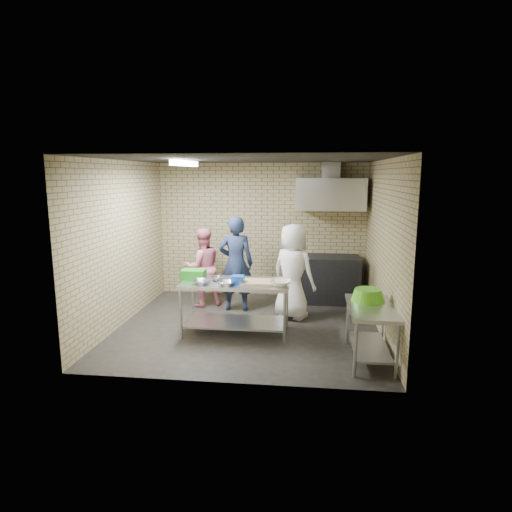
# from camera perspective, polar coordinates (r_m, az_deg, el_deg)

# --- Properties ---
(floor) EXTENTS (4.20, 4.20, 0.00)m
(floor) POSITION_cam_1_polar(r_m,az_deg,el_deg) (7.36, -0.97, -9.11)
(floor) COLOR black
(floor) RESTS_ON ground
(ceiling) EXTENTS (4.20, 4.20, 0.00)m
(ceiling) POSITION_cam_1_polar(r_m,az_deg,el_deg) (6.93, -1.04, 12.41)
(ceiling) COLOR black
(ceiling) RESTS_ON ground
(back_wall) EXTENTS (4.20, 0.06, 2.70)m
(back_wall) POSITION_cam_1_polar(r_m,az_deg,el_deg) (8.98, 0.72, 3.35)
(back_wall) COLOR tan
(back_wall) RESTS_ON ground
(front_wall) EXTENTS (4.20, 0.06, 2.70)m
(front_wall) POSITION_cam_1_polar(r_m,az_deg,el_deg) (5.08, -4.06, -2.27)
(front_wall) COLOR tan
(front_wall) RESTS_ON ground
(left_wall) EXTENTS (0.06, 4.00, 2.70)m
(left_wall) POSITION_cam_1_polar(r_m,az_deg,el_deg) (7.59, -16.92, 1.57)
(left_wall) COLOR tan
(left_wall) RESTS_ON ground
(right_wall) EXTENTS (0.06, 4.00, 2.70)m
(right_wall) POSITION_cam_1_polar(r_m,az_deg,el_deg) (7.05, 16.16, 0.95)
(right_wall) COLOR tan
(right_wall) RESTS_ON ground
(prep_table) EXTENTS (1.66, 0.83, 0.83)m
(prep_table) POSITION_cam_1_polar(r_m,az_deg,el_deg) (6.96, -2.61, -6.67)
(prep_table) COLOR #BABCC2
(prep_table) RESTS_ON floor
(side_counter) EXTENTS (0.60, 1.20, 0.75)m
(side_counter) POSITION_cam_1_polar(r_m,az_deg,el_deg) (6.19, 14.56, -9.62)
(side_counter) COLOR silver
(side_counter) RESTS_ON floor
(stove) EXTENTS (1.20, 0.70, 0.90)m
(stove) POSITION_cam_1_polar(r_m,az_deg,el_deg) (8.76, 9.29, -2.96)
(stove) COLOR black
(stove) RESTS_ON floor
(range_hood) EXTENTS (1.30, 0.60, 0.60)m
(range_hood) POSITION_cam_1_polar(r_m,az_deg,el_deg) (8.58, 9.61, 7.90)
(range_hood) COLOR silver
(range_hood) RESTS_ON back_wall
(hood_duct) EXTENTS (0.35, 0.30, 0.30)m
(hood_duct) POSITION_cam_1_polar(r_m,az_deg,el_deg) (8.72, 9.65, 10.90)
(hood_duct) COLOR #A5A8AD
(hood_duct) RESTS_ON back_wall
(wall_shelf) EXTENTS (0.80, 0.20, 0.04)m
(wall_shelf) POSITION_cam_1_polar(r_m,az_deg,el_deg) (8.80, 11.48, 6.73)
(wall_shelf) COLOR #3F2B19
(wall_shelf) RESTS_ON back_wall
(fluorescent_fixture) EXTENTS (0.10, 1.25, 0.08)m
(fluorescent_fixture) POSITION_cam_1_polar(r_m,az_deg,el_deg) (7.13, -9.19, 11.75)
(fluorescent_fixture) COLOR white
(fluorescent_fixture) RESTS_ON ceiling
(green_crate) EXTENTS (0.37, 0.28, 0.15)m
(green_crate) POSITION_cam_1_polar(r_m,az_deg,el_deg) (7.09, -8.08, -2.34)
(green_crate) COLOR #21941B
(green_crate) RESTS_ON prep_table
(blue_tub) EXTENTS (0.18, 0.18, 0.12)m
(blue_tub) POSITION_cam_1_polar(r_m,az_deg,el_deg) (6.73, -2.36, -3.06)
(blue_tub) COLOR #184CB7
(blue_tub) RESTS_ON prep_table
(cutting_board) EXTENTS (0.51, 0.39, 0.03)m
(cutting_board) POSITION_cam_1_polar(r_m,az_deg,el_deg) (6.78, 0.26, -3.36)
(cutting_board) COLOR tan
(cutting_board) RESTS_ON prep_table
(mixing_bowl_a) EXTENTS (0.28, 0.28, 0.06)m
(mixing_bowl_a) POSITION_cam_1_polar(r_m,az_deg,el_deg) (6.75, -7.12, -3.34)
(mixing_bowl_a) COLOR #B2B4BA
(mixing_bowl_a) RESTS_ON prep_table
(mixing_bowl_b) EXTENTS (0.22, 0.22, 0.06)m
(mixing_bowl_b) POSITION_cam_1_polar(r_m,az_deg,el_deg) (6.94, -5.02, -2.92)
(mixing_bowl_b) COLOR #ACAFB3
(mixing_bowl_b) RESTS_ON prep_table
(mixing_bowl_c) EXTENTS (0.26, 0.26, 0.06)m
(mixing_bowl_c) POSITION_cam_1_polar(r_m,az_deg,el_deg) (6.65, -3.80, -3.52)
(mixing_bowl_c) COLOR silver
(mixing_bowl_c) RESTS_ON prep_table
(ceramic_bowl) EXTENTS (0.35, 0.35, 0.08)m
(ceramic_bowl) POSITION_cam_1_polar(r_m,az_deg,el_deg) (6.61, 3.15, -3.50)
(ceramic_bowl) COLOR beige
(ceramic_bowl) RESTS_ON prep_table
(green_basin) EXTENTS (0.46, 0.46, 0.17)m
(green_basin) POSITION_cam_1_polar(r_m,az_deg,el_deg) (6.29, 14.27, -4.90)
(green_basin) COLOR #59C626
(green_basin) RESTS_ON side_counter
(bottle_red) EXTENTS (0.07, 0.07, 0.18)m
(bottle_red) POSITION_cam_1_polar(r_m,az_deg,el_deg) (8.78, 9.86, 7.49)
(bottle_red) COLOR #B22619
(bottle_red) RESTS_ON wall_shelf
(bottle_green) EXTENTS (0.06, 0.06, 0.15)m
(bottle_green) POSITION_cam_1_polar(r_m,az_deg,el_deg) (8.81, 12.48, 7.31)
(bottle_green) COLOR green
(bottle_green) RESTS_ON wall_shelf
(man_navy) EXTENTS (0.66, 0.45, 1.74)m
(man_navy) POSITION_cam_1_polar(r_m,az_deg,el_deg) (8.02, -2.62, -0.99)
(man_navy) COLOR black
(man_navy) RESTS_ON floor
(woman_pink) EXTENTS (0.91, 0.84, 1.50)m
(woman_pink) POSITION_cam_1_polar(r_m,az_deg,el_deg) (8.37, -6.92, -1.44)
(woman_pink) COLOR #D87287
(woman_pink) RESTS_ON floor
(woman_white) EXTENTS (0.96, 0.86, 1.65)m
(woman_white) POSITION_cam_1_polar(r_m,az_deg,el_deg) (7.61, 4.80, -2.00)
(woman_white) COLOR white
(woman_white) RESTS_ON floor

